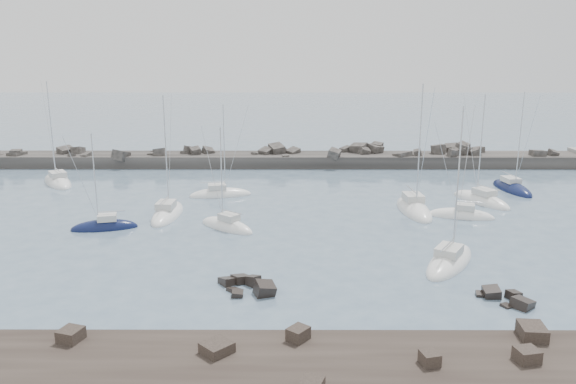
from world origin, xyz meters
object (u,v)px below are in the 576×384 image
object	(u,v)px
sailboat_1	(58,182)
sailboat_5	(227,227)
sailboat_10	(481,201)
sailboat_9	(461,216)
sailboat_8	(512,189)
sailboat_3	(167,215)
sailboat_6	(414,210)
sailboat_4	(220,195)
sailboat_2	(105,227)
sailboat_7	(449,262)

from	to	relation	value
sailboat_1	sailboat_5	xyz separation A→B (m)	(24.89, -19.67, 0.00)
sailboat_10	sailboat_9	bearing A→B (deg)	-123.95
sailboat_8	sailboat_3	bearing A→B (deg)	-164.21
sailboat_5	sailboat_8	size ratio (longest dim) A/B	0.82
sailboat_6	sailboat_10	distance (m)	9.60
sailboat_6	sailboat_10	bearing A→B (deg)	24.22
sailboat_5	sailboat_9	bearing A→B (deg)	9.06
sailboat_1	sailboat_8	world-z (taller)	sailboat_1
sailboat_3	sailboat_4	world-z (taller)	sailboat_3
sailboat_1	sailboat_6	size ratio (longest dim) A/B	0.96
sailboat_2	sailboat_7	world-z (taller)	sailboat_7
sailboat_3	sailboat_4	size ratio (longest dim) A/B	1.15
sailboat_4	sailboat_8	xyz separation A→B (m)	(36.94, 3.11, 0.00)
sailboat_1	sailboat_3	distance (m)	23.67
sailboat_3	sailboat_1	bearing A→B (deg)	139.56
sailboat_9	sailboat_3	bearing A→B (deg)	179.30
sailboat_3	sailboat_2	bearing A→B (deg)	-139.24
sailboat_2	sailboat_8	bearing A→B (deg)	19.20
sailboat_7	sailboat_9	size ratio (longest dim) A/B	1.26
sailboat_4	sailboat_7	world-z (taller)	sailboat_7
sailboat_9	sailboat_6	bearing A→B (deg)	153.54
sailboat_2	sailboat_9	size ratio (longest dim) A/B	0.94
sailboat_8	sailboat_1	bearing A→B (deg)	176.56
sailboat_8	sailboat_9	world-z (taller)	sailboat_8
sailboat_7	sailboat_9	distance (m)	14.57
sailboat_8	sailboat_4	bearing A→B (deg)	-175.19
sailboat_6	sailboat_7	bearing A→B (deg)	-91.60
sailboat_7	sailboat_10	xyz separation A→B (m)	(9.20, 19.89, 0.00)
sailboat_5	sailboat_2	bearing A→B (deg)	-178.76
sailboat_5	sailboat_7	distance (m)	21.90
sailboat_1	sailboat_5	distance (m)	31.73
sailboat_1	sailboat_4	bearing A→B (deg)	-16.46
sailboat_9	sailboat_2	bearing A→B (deg)	-173.51
sailboat_7	sailboat_1	bearing A→B (deg)	146.54
sailboat_2	sailboat_10	xyz separation A→B (m)	(41.01, 10.41, 0.00)
sailboat_9	sailboat_10	world-z (taller)	sailboat_10
sailboat_4	sailboat_10	bearing A→B (deg)	-5.20
sailboat_1	sailboat_4	size ratio (longest dim) A/B	1.21
sailboat_3	sailboat_6	xyz separation A→B (m)	(26.94, 1.89, 0.01)
sailboat_3	sailboat_7	world-z (taller)	sailboat_7
sailboat_1	sailboat_8	bearing A→B (deg)	-3.44
sailboat_1	sailboat_5	world-z (taller)	sailboat_1
sailboat_2	sailboat_8	xyz separation A→B (m)	(46.92, 16.34, -0.00)
sailboat_7	sailboat_4	bearing A→B (deg)	133.86
sailboat_4	sailboat_10	size ratio (longest dim) A/B	0.89
sailboat_1	sailboat_10	world-z (taller)	sailboat_1
sailboat_1	sailboat_2	world-z (taller)	sailboat_1
sailboat_3	sailboat_6	size ratio (longest dim) A/B	0.92
sailboat_10	sailboat_1	bearing A→B (deg)	169.94
sailboat_9	sailboat_10	size ratio (longest dim) A/B	0.82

